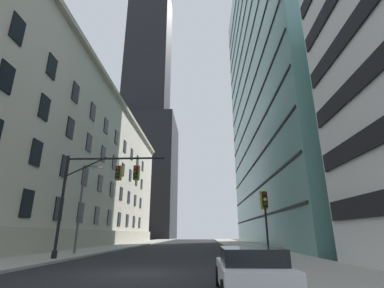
# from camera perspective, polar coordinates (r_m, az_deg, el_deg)

# --- Properties ---
(ground_plane) EXTENTS (102.00, 160.00, 0.10)m
(ground_plane) POSITION_cam_1_polar(r_m,az_deg,el_deg) (14.20, -11.34, -24.88)
(ground_plane) COLOR black
(sidewalk_right) EXTENTS (5.00, 160.00, 0.15)m
(sidewalk_right) POSITION_cam_1_polar(r_m,az_deg,el_deg) (14.84, 25.81, -22.76)
(sidewalk_right) COLOR #A8A399
(sidewalk_right) RESTS_ON ground
(station_building) EXTENTS (13.62, 65.15, 23.93)m
(station_building) POSITION_cam_1_polar(r_m,az_deg,el_deg) (46.40, -24.03, -3.73)
(station_building) COLOR beige
(station_building) RESTS_ON ground
(dark_skyscraper) EXTENTS (24.52, 24.52, 212.28)m
(dark_skyscraper) POSITION_cam_1_polar(r_m,az_deg,el_deg) (120.96, -9.13, 12.74)
(dark_skyscraper) COLOR black
(dark_skyscraper) RESTS_ON ground
(glass_office_midrise) EXTENTS (15.23, 46.02, 58.07)m
(glass_office_midrise) POSITION_cam_1_polar(r_m,az_deg,el_deg) (54.07, 19.21, 13.43)
(glass_office_midrise) COLOR slate
(glass_office_midrise) RESTS_ON ground
(traffic_signal_mast) EXTENTS (7.39, 0.63, 7.10)m
(traffic_signal_mast) POSITION_cam_1_polar(r_m,az_deg,el_deg) (21.05, -17.87, -7.75)
(traffic_signal_mast) COLOR black
(traffic_signal_mast) RESTS_ON sidewalk_left
(traffic_light_near_right) EXTENTS (0.40, 0.63, 4.02)m
(traffic_light_near_right) POSITION_cam_1_polar(r_m,az_deg,el_deg) (17.37, 14.75, -11.96)
(traffic_light_near_right) COLOR black
(traffic_light_near_right) RESTS_ON sidewalk_right
(street_lamppost) EXTENTS (1.83, 0.32, 7.57)m
(street_lamppost) POSITION_cam_1_polar(r_m,az_deg,el_deg) (26.70, -21.50, -10.59)
(street_lamppost) COLOR #47474C
(street_lamppost) RESTS_ON sidewalk_left
(fire_hydrant) EXTENTS (0.42, 0.26, 0.85)m
(fire_hydrant) POSITION_cam_1_polar(r_m,az_deg,el_deg) (18.22, 17.81, -20.73)
(fire_hydrant) COLOR red
(fire_hydrant) RESTS_ON sidewalk_right
(parked_car) EXTENTS (1.96, 4.33, 1.33)m
(parked_car) POSITION_cam_1_polar(r_m,az_deg,el_deg) (9.21, 12.01, -24.21)
(parked_car) COLOR silver
(parked_car) RESTS_ON ground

